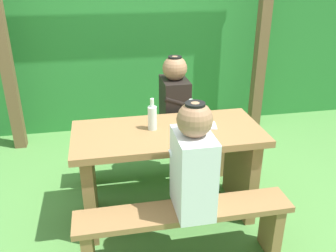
# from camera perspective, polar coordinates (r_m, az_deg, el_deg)

# --- Properties ---
(ground_plane) EXTENTS (12.00, 12.00, 0.00)m
(ground_plane) POSITION_cam_1_polar(r_m,az_deg,el_deg) (3.04, 0.00, -13.52)
(ground_plane) COLOR #4D843E
(hedge_backdrop) EXTENTS (6.40, 0.85, 2.11)m
(hedge_backdrop) POSITION_cam_1_polar(r_m,az_deg,el_deg) (4.67, -5.43, 14.16)
(hedge_backdrop) COLOR #297931
(hedge_backdrop) RESTS_ON ground_plane
(pergola_post_left) EXTENTS (0.12, 0.12, 2.29)m
(pergola_post_left) POSITION_cam_1_polar(r_m,az_deg,el_deg) (4.02, -24.69, 11.83)
(pergola_post_left) COLOR brown
(pergola_post_left) RESTS_ON ground_plane
(pergola_post_right) EXTENTS (0.12, 0.12, 2.29)m
(pergola_post_right) POSITION_cam_1_polar(r_m,az_deg,el_deg) (4.33, 14.74, 13.96)
(pergola_post_right) COLOR brown
(pergola_post_right) RESTS_ON ground_plane
(picnic_table) EXTENTS (1.40, 0.64, 0.74)m
(picnic_table) POSITION_cam_1_polar(r_m,az_deg,el_deg) (2.76, 0.00, -5.20)
(picnic_table) COLOR olive
(picnic_table) RESTS_ON ground_plane
(bench_near) EXTENTS (1.40, 0.24, 0.44)m
(bench_near) POSITION_cam_1_polar(r_m,az_deg,el_deg) (2.43, 2.59, -15.35)
(bench_near) COLOR olive
(bench_near) RESTS_ON ground_plane
(bench_far) EXTENTS (1.40, 0.24, 0.44)m
(bench_far) POSITION_cam_1_polar(r_m,az_deg,el_deg) (3.33, -1.83, -3.45)
(bench_far) COLOR olive
(bench_far) RESTS_ON ground_plane
(person_white_shirt) EXTENTS (0.25, 0.35, 0.72)m
(person_white_shirt) POSITION_cam_1_polar(r_m,az_deg,el_deg) (2.18, 3.99, -5.81)
(person_white_shirt) COLOR silver
(person_white_shirt) RESTS_ON bench_near
(person_black_coat) EXTENTS (0.25, 0.35, 0.72)m
(person_black_coat) POSITION_cam_1_polar(r_m,az_deg,el_deg) (3.16, 1.05, 4.14)
(person_black_coat) COLOR black
(person_black_coat) RESTS_ON bench_far
(drinking_glass) EXTENTS (0.08, 0.08, 0.09)m
(drinking_glass) POSITION_cam_1_polar(r_m,az_deg,el_deg) (2.73, 3.50, 0.99)
(drinking_glass) COLOR silver
(drinking_glass) RESTS_ON picnic_table
(bottle_left) EXTENTS (0.07, 0.07, 0.24)m
(bottle_left) POSITION_cam_1_polar(r_m,az_deg,el_deg) (2.64, -2.50, 1.39)
(bottle_left) COLOR silver
(bottle_left) RESTS_ON picnic_table
(bottle_right) EXTENTS (0.06, 0.06, 0.24)m
(bottle_right) POSITION_cam_1_polar(r_m,az_deg,el_deg) (2.62, 3.58, 1.20)
(bottle_right) COLOR silver
(bottle_right) RESTS_ON picnic_table
(cell_phone) EXTENTS (0.09, 0.15, 0.01)m
(cell_phone) POSITION_cam_1_polar(r_m,az_deg,el_deg) (2.74, 6.86, 0.07)
(cell_phone) COLOR silver
(cell_phone) RESTS_ON picnic_table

